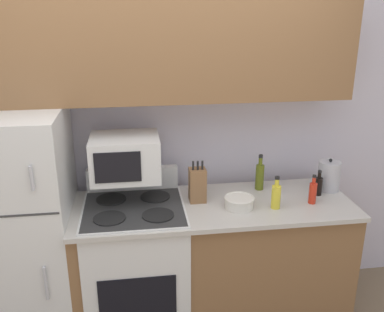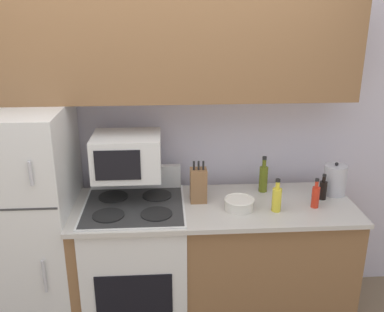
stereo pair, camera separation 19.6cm
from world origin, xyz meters
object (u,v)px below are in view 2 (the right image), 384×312
at_px(bowl, 239,203).
at_px(bottle_soy_sauce, 323,189).
at_px(bottle_hot_sauce, 316,196).
at_px(bottle_cooking_spray, 277,198).
at_px(refrigerator, 21,224).
at_px(kettle, 335,180).
at_px(knife_block, 198,185).
at_px(bottle_olive_oil, 263,178).
at_px(stove, 137,265).
at_px(microwave, 127,155).

xyz_separation_m(bowl, bottle_soy_sauce, (0.59, 0.12, 0.03)).
xyz_separation_m(bottle_hot_sauce, bottle_cooking_spray, (-0.27, -0.04, 0.01)).
height_order(refrigerator, kettle, refrigerator).
distance_m(knife_block, bottle_hot_sauce, 0.77).
distance_m(knife_block, bottle_cooking_spray, 0.52).
xyz_separation_m(knife_block, bottle_cooking_spray, (0.49, -0.18, -0.03)).
bearing_deg(bottle_cooking_spray, bottle_olive_oil, 93.19).
xyz_separation_m(bowl, bottle_cooking_spray, (0.23, -0.04, 0.05)).
distance_m(bowl, bottle_olive_oil, 0.35).
xyz_separation_m(stove, bottle_soy_sauce, (1.27, 0.04, 0.52)).
bearing_deg(stove, bottle_hot_sauce, -4.04).
bearing_deg(refrigerator, microwave, 5.34).
relative_size(refrigerator, bottle_hot_sauce, 7.93).
height_order(refrigerator, bottle_soy_sauce, refrigerator).
xyz_separation_m(knife_block, bottle_olive_oil, (0.47, 0.13, -0.01)).
bearing_deg(bottle_soy_sauce, bottle_cooking_spray, -156.46).
bearing_deg(knife_block, microwave, 172.17).
bearing_deg(microwave, bottle_soy_sauce, -3.71).
bearing_deg(kettle, bottle_olive_oil, 171.13).
bearing_deg(bottle_hot_sauce, bottle_olive_oil, 135.99).
height_order(bottle_olive_oil, bottle_cooking_spray, bottle_olive_oil).
relative_size(stove, bottle_cooking_spray, 5.00).
distance_m(stove, knife_block, 0.71).
bearing_deg(knife_block, stove, -172.40).
distance_m(refrigerator, bottle_cooking_spray, 1.70).
bearing_deg(bottle_soy_sauce, bottle_olive_oil, 157.78).
distance_m(knife_block, bottle_olive_oil, 0.49).
distance_m(microwave, bottle_olive_oil, 0.96).
height_order(bowl, bottle_olive_oil, bottle_olive_oil).
bearing_deg(refrigerator, bowl, -5.31).
bearing_deg(bottle_cooking_spray, microwave, 165.81).
relative_size(microwave, knife_block, 1.53).
bearing_deg(bowl, stove, 173.29).
relative_size(bottle_cooking_spray, bottle_soy_sauce, 1.22).
xyz_separation_m(refrigerator, bottle_hot_sauce, (1.94, -0.14, 0.21)).
bearing_deg(kettle, bottle_hot_sauce, -135.62).
bearing_deg(refrigerator, kettle, 1.61).
distance_m(bottle_olive_oil, bottle_cooking_spray, 0.31).
bearing_deg(bottle_olive_oil, microwave, -175.83).
distance_m(bowl, kettle, 0.73).
relative_size(bottle_olive_oil, bottle_hot_sauce, 1.30).
bearing_deg(bowl, bottle_cooking_spray, -9.69).
bearing_deg(refrigerator, knife_block, 0.15).
bearing_deg(refrigerator, bottle_cooking_spray, -5.93).
bearing_deg(refrigerator, stove, -4.06).
xyz_separation_m(stove, bowl, (0.68, -0.08, 0.48)).
height_order(bowl, bottle_soy_sauce, bottle_soy_sauce).
distance_m(refrigerator, knife_block, 1.21).
xyz_separation_m(refrigerator, bottle_olive_oil, (1.66, 0.14, 0.24)).
relative_size(refrigerator, stove, 1.44).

